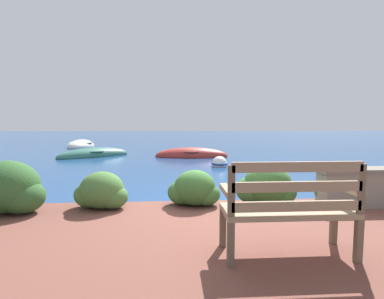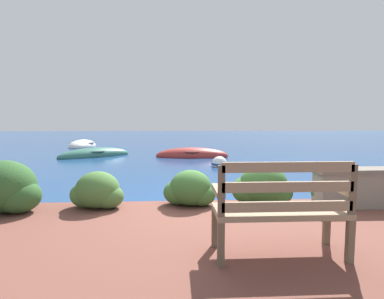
{
  "view_description": "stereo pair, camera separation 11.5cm",
  "coord_description": "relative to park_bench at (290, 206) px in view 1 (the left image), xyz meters",
  "views": [
    {
      "loc": [
        -0.72,
        -4.7,
        1.5
      ],
      "look_at": [
        -0.07,
        5.45,
        0.52
      ],
      "focal_mm": 28.0,
      "sensor_mm": 36.0,
      "label": 1
    },
    {
      "loc": [
        -0.61,
        -4.71,
        1.5
      ],
      "look_at": [
        -0.07,
        5.45,
        0.52
      ],
      "focal_mm": 28.0,
      "sensor_mm": 36.0,
      "label": 2
    }
  ],
  "objects": [
    {
      "name": "rowboat_nearest",
      "position": [
        -0.32,
        9.68,
        -0.64
      ],
      "size": [
        3.07,
        1.21,
        0.69
      ],
      "rotation": [
        0.0,
        0.0,
        6.21
      ],
      "color": "#9E2D28",
      "rests_on": "ground_plane"
    },
    {
      "name": "hedge_clump_centre",
      "position": [
        -0.77,
        1.78,
        -0.25
      ],
      "size": [
        0.79,
        0.57,
        0.54
      ],
      "color": "#38662D",
      "rests_on": "patio_terrace"
    },
    {
      "name": "mooring_buoy",
      "position": [
        0.45,
        7.03,
        -0.61
      ],
      "size": [
        0.55,
        0.55,
        0.5
      ],
      "color": "white",
      "rests_on": "ground_plane"
    },
    {
      "name": "rowboat_mid",
      "position": [
        -4.41,
        10.08,
        -0.65
      ],
      "size": [
        3.01,
        2.54,
        0.66
      ],
      "rotation": [
        0.0,
        0.0,
        0.63
      ],
      "color": "#336B5B",
      "rests_on": "ground_plane"
    },
    {
      "name": "park_bench",
      "position": [
        0.0,
        0.0,
        0.0
      ],
      "size": [
        1.24,
        0.48,
        0.93
      ],
      "rotation": [
        0.0,
        0.0,
        -0.05
      ],
      "color": "brown",
      "rests_on": "patio_terrace"
    },
    {
      "name": "ground_plane",
      "position": [
        -0.36,
        2.03,
        -0.7
      ],
      "size": [
        80.0,
        80.0,
        0.0
      ],
      "color": "navy"
    },
    {
      "name": "hedge_clump_far_left",
      "position": [
        -3.4,
        1.57,
        -0.16
      ],
      "size": [
        1.08,
        0.78,
        0.73
      ],
      "color": "#2D5628",
      "rests_on": "patio_terrace"
    },
    {
      "name": "stone_wall",
      "position": [
        1.84,
        1.58,
        -0.19
      ],
      "size": [
        1.52,
        0.39,
        0.58
      ],
      "color": "gray",
      "rests_on": "patio_terrace"
    },
    {
      "name": "hedge_clump_far_right",
      "position": [
        1.47,
        1.69,
        -0.27
      ],
      "size": [
        0.73,
        0.53,
        0.5
      ],
      "color": "#38662D",
      "rests_on": "patio_terrace"
    },
    {
      "name": "hedge_clump_left",
      "position": [
        -2.14,
        1.71,
        -0.25
      ],
      "size": [
        0.8,
        0.58,
        0.54
      ],
      "color": "#426B33",
      "rests_on": "patio_terrace"
    },
    {
      "name": "hedge_clump_right",
      "position": [
        0.34,
        1.75,
        -0.21
      ],
      "size": [
        0.91,
        0.66,
        0.62
      ],
      "color": "#38662D",
      "rests_on": "patio_terrace"
    },
    {
      "name": "rowboat_far",
      "position": [
        -6.31,
        14.64,
        -0.63
      ],
      "size": [
        1.49,
        2.39,
        0.77
      ],
      "rotation": [
        0.0,
        0.0,
        4.61
      ],
      "color": "silver",
      "rests_on": "ground_plane"
    }
  ]
}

